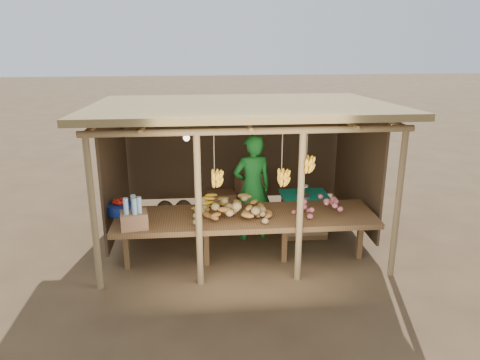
{
  "coord_description": "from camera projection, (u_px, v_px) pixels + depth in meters",
  "views": [
    {
      "loc": [
        -0.67,
        -7.43,
        3.46
      ],
      "look_at": [
        0.0,
        0.0,
        1.05
      ],
      "focal_mm": 35.0,
      "sensor_mm": 36.0,
      "label": 1
    }
  ],
  "objects": [
    {
      "name": "stall_structure",
      "position": [
        240.0,
        128.0,
        7.62
      ],
      "size": [
        4.7,
        3.5,
        2.43
      ],
      "color": "olive",
      "rests_on": "ground"
    },
    {
      "name": "potato_heap",
      "position": [
        231.0,
        206.0,
        6.87
      ],
      "size": [
        1.22,
        0.9,
        0.37
      ],
      "primitive_type": null,
      "rotation": [
        0.0,
        0.0,
        -0.24
      ],
      "color": "#947E4C",
      "rests_on": "counter"
    },
    {
      "name": "tarp_crate",
      "position": [
        304.0,
        213.0,
        8.2
      ],
      "size": [
        0.8,
        0.69,
        0.95
      ],
      "color": "brown",
      "rests_on": "ground"
    },
    {
      "name": "tomato_basin",
      "position": [
        119.0,
        207.0,
        7.08
      ],
      "size": [
        0.41,
        0.41,
        0.22
      ],
      "rotation": [
        0.0,
        0.0,
        0.08
      ],
      "color": "navy",
      "rests_on": "counter"
    },
    {
      "name": "onion_heap",
      "position": [
        321.0,
        202.0,
        7.04
      ],
      "size": [
        0.9,
        0.6,
        0.36
      ],
      "primitive_type": null,
      "rotation": [
        0.0,
        0.0,
        -0.11
      ],
      "color": "#CC636A",
      "rests_on": "counter"
    },
    {
      "name": "burlap_sacks",
      "position": [
        174.0,
        211.0,
        8.74
      ],
      "size": [
        0.72,
        0.38,
        0.51
      ],
      "color": "#483521",
      "rests_on": "ground"
    },
    {
      "name": "vendor",
      "position": [
        252.0,
        188.0,
        7.88
      ],
      "size": [
        0.75,
        0.57,
        1.83
      ],
      "primitive_type": "imported",
      "rotation": [
        0.0,
        0.0,
        3.36
      ],
      "color": "#176A22",
      "rests_on": "ground"
    },
    {
      "name": "carton_stack",
      "position": [
        241.0,
        195.0,
        9.16
      ],
      "size": [
        1.15,
        0.5,
        0.82
      ],
      "color": "#936442",
      "rests_on": "ground"
    },
    {
      "name": "ground",
      "position": [
        240.0,
        237.0,
        8.16
      ],
      "size": [
        60.0,
        60.0,
        0.0
      ],
      "primitive_type": "plane",
      "color": "brown",
      "rests_on": "ground"
    },
    {
      "name": "banana_pile",
      "position": [
        213.0,
        198.0,
        7.24
      ],
      "size": [
        0.59,
        0.48,
        0.34
      ],
      "primitive_type": null,
      "rotation": [
        0.0,
        0.0,
        0.38
      ],
      "color": "gold",
      "rests_on": "counter"
    },
    {
      "name": "sweet_potato_heap",
      "position": [
        238.0,
        206.0,
        6.9
      ],
      "size": [
        1.05,
        0.82,
        0.36
      ],
      "primitive_type": null,
      "rotation": [
        0.0,
        0.0,
        -0.32
      ],
      "color": "#AC6E2C",
      "rests_on": "counter"
    },
    {
      "name": "bottle_box",
      "position": [
        134.0,
        216.0,
        6.52
      ],
      "size": [
        0.42,
        0.35,
        0.47
      ],
      "color": "#936442",
      "rests_on": "counter"
    },
    {
      "name": "counter",
      "position": [
        246.0,
        219.0,
        7.04
      ],
      "size": [
        3.9,
        1.05,
        0.8
      ],
      "color": "brown",
      "rests_on": "ground"
    }
  ]
}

